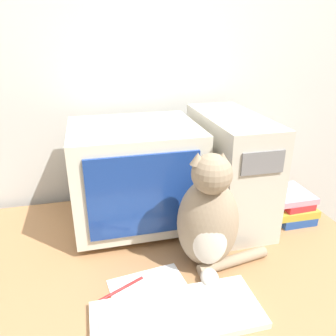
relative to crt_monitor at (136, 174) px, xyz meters
name	(u,v)px	position (x,y,z in m)	size (l,w,h in m)	color
wall_back	(137,74)	(0.06, 0.29, 0.31)	(7.00, 0.05, 2.50)	silver
desk	(166,334)	(0.06, -0.21, -0.56)	(1.33, 0.87, 0.74)	#9E7047
crt_monitor	(136,174)	(0.00, 0.00, 0.00)	(0.43, 0.37, 0.37)	beige
computer_tower	(229,168)	(0.34, -0.03, 0.00)	(0.20, 0.46, 0.39)	beige
keyboard	(177,315)	(0.03, -0.48, -0.18)	(0.43, 0.17, 0.02)	silver
cat	(209,219)	(0.17, -0.30, -0.03)	(0.30, 0.23, 0.37)	gray
book_stack	(289,204)	(0.57, -0.11, -0.14)	(0.16, 0.18, 0.11)	#234793
pen	(120,290)	(-0.10, -0.35, -0.19)	(0.14, 0.07, 0.01)	maroon
paper_sheet	(158,308)	(-0.01, -0.44, -0.19)	(0.25, 0.32, 0.00)	white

